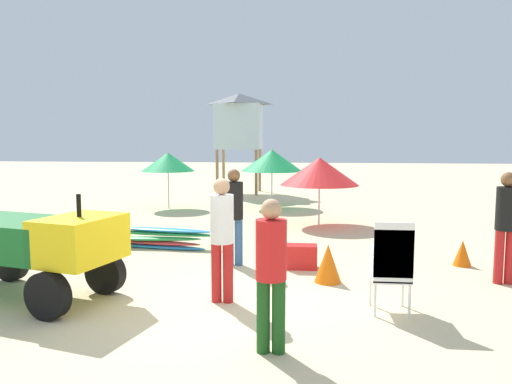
{
  "coord_description": "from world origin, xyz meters",
  "views": [
    {
      "loc": [
        1.22,
        -6.15,
        2.21
      ],
      "look_at": [
        0.37,
        2.46,
        1.27
      ],
      "focal_mm": 34.23,
      "sensor_mm": 36.0,
      "label": 1
    }
  ],
  "objects_px": {
    "lifeguard_near_center": "(506,220)",
    "cooler_box": "(301,257)",
    "utility_cart": "(33,243)",
    "traffic_cone_near": "(328,263)",
    "beach_umbrella_left": "(319,171)",
    "traffic_cone_far": "(462,253)",
    "beach_umbrella_far": "(168,162)",
    "surfboard_pile": "(159,238)",
    "lifeguard_near_left": "(271,266)",
    "lifeguard_near_right": "(222,232)",
    "beach_umbrella_mid": "(272,160)",
    "lifeguard_far_right": "(234,210)",
    "stacked_plastic_chairs": "(392,260)",
    "lifeguard_tower": "(239,121)"
  },
  "relations": [
    {
      "from": "lifeguard_near_left",
      "to": "beach_umbrella_left",
      "type": "bearing_deg",
      "value": 84.66
    },
    {
      "from": "stacked_plastic_chairs",
      "to": "beach_umbrella_mid",
      "type": "relative_size",
      "value": 0.6
    },
    {
      "from": "utility_cart",
      "to": "traffic_cone_near",
      "type": "xyz_separation_m",
      "value": [
        4.09,
        1.2,
        -0.49
      ]
    },
    {
      "from": "lifeguard_near_right",
      "to": "lifeguard_far_right",
      "type": "height_order",
      "value": "same"
    },
    {
      "from": "lifeguard_near_center",
      "to": "lifeguard_near_right",
      "type": "relative_size",
      "value": 1.01
    },
    {
      "from": "lifeguard_tower",
      "to": "beach_umbrella_mid",
      "type": "distance_m",
      "value": 4.71
    },
    {
      "from": "stacked_plastic_chairs",
      "to": "lifeguard_near_center",
      "type": "distance_m",
      "value": 2.49
    },
    {
      "from": "lifeguard_near_left",
      "to": "lifeguard_far_right",
      "type": "relative_size",
      "value": 0.95
    },
    {
      "from": "lifeguard_far_right",
      "to": "traffic_cone_near",
      "type": "relative_size",
      "value": 2.83
    },
    {
      "from": "lifeguard_near_left",
      "to": "lifeguard_near_center",
      "type": "height_order",
      "value": "lifeguard_near_center"
    },
    {
      "from": "beach_umbrella_mid",
      "to": "traffic_cone_near",
      "type": "relative_size",
      "value": 3.32
    },
    {
      "from": "utility_cart",
      "to": "lifeguard_tower",
      "type": "distance_m",
      "value": 13.83
    },
    {
      "from": "stacked_plastic_chairs",
      "to": "beach_umbrella_left",
      "type": "height_order",
      "value": "beach_umbrella_left"
    },
    {
      "from": "beach_umbrella_left",
      "to": "traffic_cone_far",
      "type": "xyz_separation_m",
      "value": [
        2.39,
        -3.85,
        -1.17
      ]
    },
    {
      "from": "beach_umbrella_left",
      "to": "cooler_box",
      "type": "bearing_deg",
      "value": -95.65
    },
    {
      "from": "lifeguard_tower",
      "to": "traffic_cone_near",
      "type": "distance_m",
      "value": 13.06
    },
    {
      "from": "lifeguard_far_right",
      "to": "traffic_cone_far",
      "type": "height_order",
      "value": "lifeguard_far_right"
    },
    {
      "from": "lifeguard_near_center",
      "to": "beach_umbrella_mid",
      "type": "xyz_separation_m",
      "value": [
        -4.1,
        8.04,
        0.54
      ]
    },
    {
      "from": "utility_cart",
      "to": "lifeguard_near_left",
      "type": "relative_size",
      "value": 1.72
    },
    {
      "from": "surfboard_pile",
      "to": "lifeguard_near_center",
      "type": "xyz_separation_m",
      "value": [
        6.01,
        -1.91,
        0.78
      ]
    },
    {
      "from": "lifeguard_near_right",
      "to": "beach_umbrella_left",
      "type": "distance_m",
      "value": 6.36
    },
    {
      "from": "lifeguard_near_center",
      "to": "cooler_box",
      "type": "relative_size",
      "value": 3.19
    },
    {
      "from": "utility_cart",
      "to": "cooler_box",
      "type": "bearing_deg",
      "value": 28.31
    },
    {
      "from": "beach_umbrella_left",
      "to": "cooler_box",
      "type": "height_order",
      "value": "beach_umbrella_left"
    },
    {
      "from": "lifeguard_near_left",
      "to": "lifeguard_near_right",
      "type": "xyz_separation_m",
      "value": [
        -0.77,
        1.52,
        0.05
      ]
    },
    {
      "from": "lifeguard_near_center",
      "to": "beach_umbrella_far",
      "type": "distance_m",
      "value": 10.51
    },
    {
      "from": "lifeguard_near_right",
      "to": "beach_umbrella_far",
      "type": "xyz_separation_m",
      "value": [
        -3.21,
        8.74,
        0.52
      ]
    },
    {
      "from": "beach_umbrella_mid",
      "to": "lifeguard_tower",
      "type": "bearing_deg",
      "value": 111.21
    },
    {
      "from": "lifeguard_tower",
      "to": "beach_umbrella_far",
      "type": "height_order",
      "value": "lifeguard_tower"
    },
    {
      "from": "stacked_plastic_chairs",
      "to": "lifeguard_tower",
      "type": "height_order",
      "value": "lifeguard_tower"
    },
    {
      "from": "surfboard_pile",
      "to": "cooler_box",
      "type": "relative_size",
      "value": 4.84
    },
    {
      "from": "lifeguard_near_left",
      "to": "lifeguard_near_center",
      "type": "xyz_separation_m",
      "value": [
        3.39,
        2.79,
        0.07
      ]
    },
    {
      "from": "stacked_plastic_chairs",
      "to": "traffic_cone_near",
      "type": "relative_size",
      "value": 2.0
    },
    {
      "from": "lifeguard_near_right",
      "to": "utility_cart",
      "type": "bearing_deg",
      "value": -177.37
    },
    {
      "from": "utility_cart",
      "to": "stacked_plastic_chairs",
      "type": "distance_m",
      "value": 4.81
    },
    {
      "from": "lifeguard_far_right",
      "to": "traffic_cone_near",
      "type": "xyz_separation_m",
      "value": [
        1.59,
        -0.89,
        -0.68
      ]
    },
    {
      "from": "lifeguard_far_right",
      "to": "beach_umbrella_mid",
      "type": "xyz_separation_m",
      "value": [
        0.18,
        7.34,
        0.56
      ]
    },
    {
      "from": "stacked_plastic_chairs",
      "to": "cooler_box",
      "type": "relative_size",
      "value": 2.23
    },
    {
      "from": "lifeguard_near_right",
      "to": "cooler_box",
      "type": "xyz_separation_m",
      "value": [
        1.06,
        1.86,
        -0.77
      ]
    },
    {
      "from": "surfboard_pile",
      "to": "beach_umbrella_left",
      "type": "distance_m",
      "value": 4.63
    },
    {
      "from": "lifeguard_far_right",
      "to": "traffic_cone_far",
      "type": "relative_size",
      "value": 3.75
    },
    {
      "from": "lifeguard_near_right",
      "to": "stacked_plastic_chairs",
      "type": "bearing_deg",
      "value": -6.36
    },
    {
      "from": "utility_cart",
      "to": "lifeguard_near_right",
      "type": "distance_m",
      "value": 2.62
    },
    {
      "from": "lifeguard_far_right",
      "to": "beach_umbrella_mid",
      "type": "relative_size",
      "value": 0.85
    },
    {
      "from": "utility_cart",
      "to": "beach_umbrella_mid",
      "type": "relative_size",
      "value": 1.4
    },
    {
      "from": "surfboard_pile",
      "to": "traffic_cone_near",
      "type": "xyz_separation_m",
      "value": [
        3.33,
        -2.1,
        0.09
      ]
    },
    {
      "from": "utility_cart",
      "to": "beach_umbrella_mid",
      "type": "bearing_deg",
      "value": 74.21
    },
    {
      "from": "lifeguard_near_left",
      "to": "beach_umbrella_far",
      "type": "height_order",
      "value": "beach_umbrella_far"
    },
    {
      "from": "lifeguard_near_right",
      "to": "lifeguard_far_right",
      "type": "bearing_deg",
      "value": 93.49
    },
    {
      "from": "traffic_cone_near",
      "to": "cooler_box",
      "type": "height_order",
      "value": "traffic_cone_near"
    }
  ]
}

